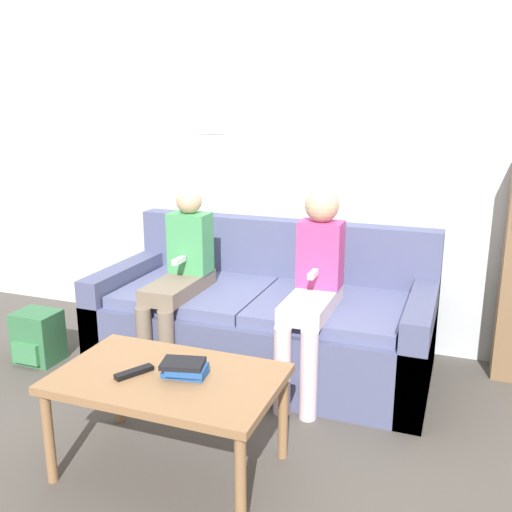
{
  "coord_description": "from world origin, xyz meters",
  "views": [
    {
      "loc": [
        1.1,
        -2.49,
        1.56
      ],
      "look_at": [
        0.0,
        0.44,
        0.73
      ],
      "focal_mm": 40.0,
      "sensor_mm": 36.0,
      "label": 1
    }
  ],
  "objects_px": {
    "couch": "(264,321)",
    "backpack": "(38,337)",
    "coffee_table": "(168,385)",
    "person_right": "(314,282)",
    "tv_remote": "(134,372)",
    "person_left": "(180,273)"
  },
  "relations": [
    {
      "from": "couch",
      "to": "backpack",
      "type": "bearing_deg",
      "value": -160.87
    },
    {
      "from": "couch",
      "to": "coffee_table",
      "type": "height_order",
      "value": "couch"
    },
    {
      "from": "person_right",
      "to": "tv_remote",
      "type": "xyz_separation_m",
      "value": [
        -0.52,
        -0.98,
        -0.17
      ]
    },
    {
      "from": "person_right",
      "to": "tv_remote",
      "type": "height_order",
      "value": "person_right"
    },
    {
      "from": "person_right",
      "to": "person_left",
      "type": "bearing_deg",
      "value": -179.19
    },
    {
      "from": "coffee_table",
      "to": "backpack",
      "type": "relative_size",
      "value": 2.93
    },
    {
      "from": "person_right",
      "to": "couch",
      "type": "bearing_deg",
      "value": 150.01
    },
    {
      "from": "person_right",
      "to": "backpack",
      "type": "distance_m",
      "value": 1.77
    },
    {
      "from": "backpack",
      "to": "person_left",
      "type": "bearing_deg",
      "value": 15.51
    },
    {
      "from": "couch",
      "to": "person_right",
      "type": "bearing_deg",
      "value": -29.99
    },
    {
      "from": "coffee_table",
      "to": "tv_remote",
      "type": "height_order",
      "value": "tv_remote"
    },
    {
      "from": "coffee_table",
      "to": "tv_remote",
      "type": "bearing_deg",
      "value": -160.41
    },
    {
      "from": "backpack",
      "to": "coffee_table",
      "type": "bearing_deg",
      "value": -27.45
    },
    {
      "from": "tv_remote",
      "to": "backpack",
      "type": "bearing_deg",
      "value": 177.26
    },
    {
      "from": "person_left",
      "to": "person_right",
      "type": "relative_size",
      "value": 0.97
    },
    {
      "from": "coffee_table",
      "to": "person_left",
      "type": "distance_m",
      "value": 1.04
    },
    {
      "from": "couch",
      "to": "coffee_table",
      "type": "bearing_deg",
      "value": -91.22
    },
    {
      "from": "couch",
      "to": "person_left",
      "type": "height_order",
      "value": "person_left"
    },
    {
      "from": "couch",
      "to": "coffee_table",
      "type": "distance_m",
      "value": 1.15
    },
    {
      "from": "couch",
      "to": "person_left",
      "type": "bearing_deg",
      "value": -154.26
    },
    {
      "from": "person_left",
      "to": "person_right",
      "type": "height_order",
      "value": "person_right"
    },
    {
      "from": "coffee_table",
      "to": "person_right",
      "type": "distance_m",
      "value": 1.03
    }
  ]
}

